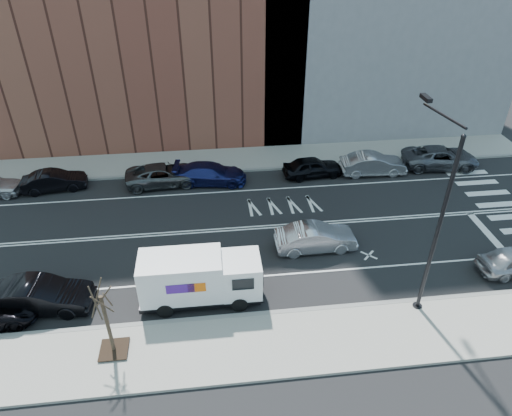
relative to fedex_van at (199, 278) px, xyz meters
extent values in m
plane|color=black|center=(3.24, 5.60, -1.39)|extent=(120.00, 120.00, 0.00)
cube|color=gray|center=(3.24, -3.20, -1.32)|extent=(44.00, 3.60, 0.15)
cube|color=gray|center=(3.24, 14.40, -1.32)|extent=(44.00, 3.60, 0.15)
cube|color=gray|center=(3.24, -1.40, -1.31)|extent=(44.00, 0.25, 0.17)
cube|color=gray|center=(3.24, 12.60, -1.31)|extent=(44.00, 0.25, 0.17)
cylinder|color=black|center=(10.24, -1.80, 3.11)|extent=(0.18, 0.18, 9.00)
cylinder|color=black|center=(10.24, -1.80, -1.29)|extent=(0.44, 0.44, 0.20)
sphere|color=black|center=(10.24, -1.80, 7.56)|extent=(0.20, 0.20, 0.20)
cylinder|color=black|center=(10.24, -0.10, 7.71)|extent=(0.11, 3.49, 0.48)
cube|color=black|center=(10.24, 1.60, 7.81)|extent=(0.25, 0.80, 0.18)
cube|color=#FFF2CC|center=(10.24, 1.60, 7.71)|extent=(0.18, 0.55, 0.03)
cube|color=black|center=(-3.76, -2.80, -1.16)|extent=(1.20, 1.20, 0.04)
cylinder|color=#382B1E|center=(-3.76, -2.80, 0.36)|extent=(0.16, 0.16, 3.20)
cylinder|color=#382B1E|center=(-3.51, -2.80, 1.76)|extent=(0.06, 0.80, 1.44)
cylinder|color=#382B1E|center=(-3.68, -2.56, 1.76)|extent=(0.81, 0.31, 1.19)
cylinder|color=#382B1E|center=(-3.96, -2.65, 1.76)|extent=(0.58, 0.76, 1.50)
cylinder|color=#382B1E|center=(-3.96, -2.95, 1.76)|extent=(0.47, 0.61, 1.37)
cylinder|color=#382B1E|center=(-3.68, -3.04, 1.76)|extent=(0.72, 0.29, 1.13)
cube|color=black|center=(-0.02, 0.00, -0.98)|extent=(5.68, 1.95, 0.27)
cube|color=silver|center=(1.99, -0.01, 0.03)|extent=(1.84, 1.97, 1.83)
cube|color=black|center=(2.93, -0.01, 0.30)|extent=(0.06, 1.69, 0.87)
cube|color=black|center=(1.99, -1.01, 0.30)|extent=(1.01, 0.04, 0.64)
cube|color=black|center=(2.00, 0.99, 0.30)|extent=(1.01, 0.04, 0.64)
cube|color=black|center=(2.89, -0.01, -0.89)|extent=(0.15, 1.83, 0.32)
cube|color=silver|center=(-0.84, 0.00, 0.21)|extent=(3.85, 2.03, 2.10)
cube|color=#47198C|center=(-0.84, -1.02, 0.35)|extent=(1.28, 0.02, 0.50)
cube|color=orange|center=(-0.11, -1.02, 0.35)|extent=(0.82, 0.02, 0.50)
cube|color=#47198C|center=(-0.83, 1.03, 0.35)|extent=(1.28, 0.02, 0.50)
cube|color=orange|center=(-0.10, 1.02, 0.35)|extent=(0.82, 0.02, 0.50)
cylinder|color=black|center=(1.81, -0.92, -1.01)|extent=(0.77, 0.26, 0.77)
cylinder|color=black|center=(1.82, 0.91, -1.01)|extent=(0.77, 0.26, 0.77)
cylinder|color=black|center=(-1.67, -0.91, -1.01)|extent=(0.77, 0.26, 0.77)
cylinder|color=black|center=(-1.66, 0.92, -1.01)|extent=(0.77, 0.26, 0.77)
imported|color=black|center=(-9.60, 11.54, -0.71)|extent=(4.28, 1.98, 1.36)
imported|color=#474B4E|center=(-2.36, 11.47, -0.68)|extent=(5.26, 2.74, 1.42)
imported|color=navy|center=(0.84, 11.25, -0.67)|extent=(5.15, 2.59, 1.43)
imported|color=black|center=(8.04, 11.37, -0.68)|extent=(4.29, 2.03, 1.42)
imported|color=#9C9CA1|center=(12.39, 11.23, -0.63)|extent=(4.65, 1.73, 1.52)
imported|color=#53555C|center=(17.64, 11.65, -0.64)|extent=(5.67, 3.06, 1.51)
imported|color=silver|center=(6.41, 3.26, -0.65)|extent=(4.53, 1.69, 1.48)
imported|color=black|center=(-7.51, 0.28, -0.59)|extent=(4.97, 2.07, 1.60)
camera|label=1|loc=(0.80, -16.33, 14.70)|focal=32.00mm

